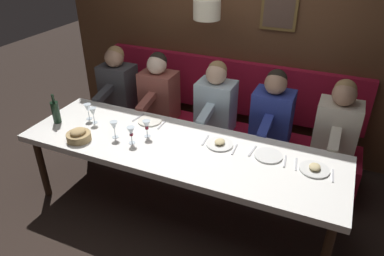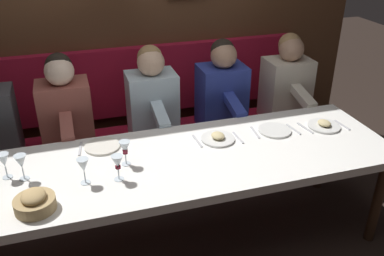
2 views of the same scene
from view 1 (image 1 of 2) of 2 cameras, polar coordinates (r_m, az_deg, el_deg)
ground_plane at (r=3.67m, az=-1.85°, el=-12.58°), size 12.00×12.00×0.00m
dining_table at (r=3.25m, az=-2.05°, el=-3.69°), size 0.90×2.92×0.74m
banquette_bench at (r=4.18m, az=3.32°, el=-2.71°), size 0.52×3.12×0.45m
back_wall_panel at (r=4.22m, az=6.65°, el=14.40°), size 0.59×4.32×2.90m
diner_nearest at (r=3.70m, az=22.07°, el=0.89°), size 0.60×0.40×0.79m
diner_near at (r=3.75m, az=12.63°, el=2.80°), size 0.60×0.40×0.79m
diner_middle at (r=3.89m, az=3.77°, el=4.52°), size 0.60×0.40×0.79m
diner_far at (r=4.15m, az=-5.31°, el=6.17°), size 0.60×0.40×0.79m
diner_farthest at (r=4.43m, az=-11.71°, el=7.23°), size 0.60×0.40×0.79m
place_setting_0 at (r=3.07m, az=18.77°, el=-6.11°), size 0.24×0.32×0.05m
place_setting_1 at (r=3.62m, az=-6.69°, el=1.15°), size 0.24×0.32×0.01m
place_setting_2 at (r=3.14m, az=11.97°, el=-4.30°), size 0.24×0.32×0.01m
place_setting_3 at (r=3.23m, az=4.40°, el=-2.48°), size 0.24×0.31×0.05m
wine_glass_0 at (r=3.65m, az=-15.37°, el=2.41°), size 0.07×0.07×0.16m
wine_glass_1 at (r=3.74m, az=-16.13°, el=2.98°), size 0.07×0.07×0.16m
wine_glass_2 at (r=3.35m, az=-12.21°, el=0.27°), size 0.07×0.07×0.16m
wine_glass_3 at (r=3.32m, az=-7.18°, el=0.41°), size 0.07×0.07×0.16m
wine_glass_4 at (r=3.24m, az=-9.61°, el=-0.60°), size 0.07×0.07×0.16m
wine_bottle at (r=3.78m, az=-20.73°, el=2.41°), size 0.08×0.08×0.30m
bread_bowl at (r=3.43m, az=-17.48°, el=-1.13°), size 0.22×0.22×0.12m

